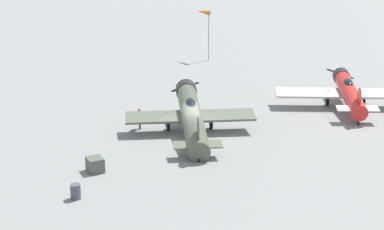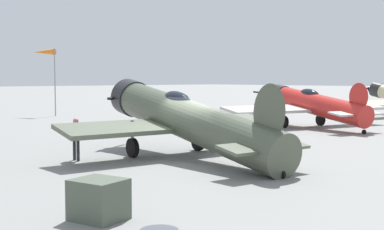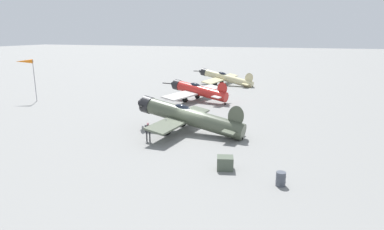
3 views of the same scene
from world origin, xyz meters
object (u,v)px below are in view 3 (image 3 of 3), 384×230
Objects in this scene: ground_crew_mechanic at (148,130)px; fuel_drum at (281,179)px; airplane_foreground at (187,116)px; windsock_mast at (25,63)px; airplane_far_line at (225,78)px; airplane_mid_apron at (197,90)px; equipment_crate at (225,163)px.

fuel_drum is (-11.94, 5.37, -0.57)m from ground_crew_mechanic.
airplane_foreground is 2.01× the size of windsock_mast.
windsock_mast reaches higher than airplane_far_line.
airplane_mid_apron is 7.44× the size of ground_crew_mechanic.
airplane_far_line is (-0.08, -15.89, -0.18)m from airplane_mid_apron.
ground_crew_mechanic is 26.65m from windsock_mast.
equipment_crate is at bearing 132.84° from airplane_foreground.
airplane_foreground reaches higher than ground_crew_mechanic.
airplane_foreground is at bearing -53.71° from equipment_crate.
airplane_mid_apron is 27.44m from fuel_drum.
airplane_foreground is 13.22m from fuel_drum.
airplane_far_line is 9.84× the size of equipment_crate.
airplane_mid_apron is 0.95× the size of airplane_far_line.
equipment_crate is (-9.53, 22.50, -1.09)m from airplane_mid_apron.
ground_crew_mechanic is 0.29× the size of windsock_mast.
airplane_mid_apron reaches higher than ground_crew_mechanic.
ground_crew_mechanic reaches higher than fuel_drum.
airplane_foreground is at bearing -31.10° from ground_crew_mechanic.
windsock_mast is (32.00, -14.68, 4.93)m from equipment_crate.
airplane_foreground reaches higher than airplane_far_line.
airplane_foreground is at bearing -43.39° from fuel_drum.
fuel_drum is at bearing 133.85° from airplane_mid_apron.
airplane_foreground is 12.95× the size of fuel_drum.
airplane_foreground reaches higher than fuel_drum.
ground_crew_mechanic is 8.95m from equipment_crate.
airplane_far_line is at bearing -75.87° from airplane_mid_apron.
equipment_crate is (-8.00, 3.99, -0.55)m from ground_crew_mechanic.
windsock_mast reaches higher than equipment_crate.
fuel_drum is 0.16× the size of windsock_mast.
airplane_mid_apron is at bearing -160.83° from windsock_mast.
airplane_foreground is 27.55m from windsock_mast.
windsock_mast is at bearing -8.35° from airplane_foreground.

